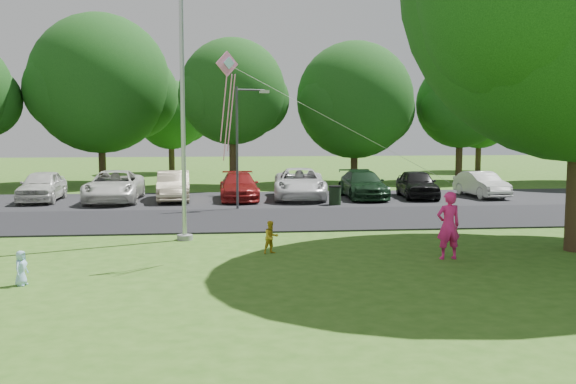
{
  "coord_description": "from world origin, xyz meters",
  "views": [
    {
      "loc": [
        -2.37,
        -15.35,
        3.62
      ],
      "look_at": [
        -0.31,
        4.0,
        1.6
      ],
      "focal_mm": 40.0,
      "sensor_mm": 36.0,
      "label": 1
    }
  ],
  "objects": [
    {
      "name": "ground",
      "position": [
        0.0,
        0.0,
        0.0
      ],
      "size": [
        120.0,
        120.0,
        0.0
      ],
      "primitive_type": "plane",
      "color": "#315E18",
      "rests_on": "ground"
    },
    {
      "name": "trash_can",
      "position": [
        2.79,
        13.0,
        0.46
      ],
      "size": [
        0.58,
        0.58,
        0.92
      ],
      "rotation": [
        0.0,
        0.0,
        -0.07
      ],
      "color": "black",
      "rests_on": "ground"
    },
    {
      "name": "parking_strip",
      "position": [
        0.0,
        15.5,
        0.03
      ],
      "size": [
        42.0,
        7.0,
        0.06
      ],
      "primitive_type": "cube",
      "color": "black",
      "rests_on": "ground"
    },
    {
      "name": "child_yellow",
      "position": [
        -0.94,
        2.53,
        0.47
      ],
      "size": [
        0.56,
        0.51,
        0.94
      ],
      "primitive_type": "imported",
      "rotation": [
        0.0,
        0.0,
        0.42
      ],
      "color": "gold",
      "rests_on": "ground"
    },
    {
      "name": "child_blue",
      "position": [
        -6.88,
        -0.51,
        0.4
      ],
      "size": [
        0.36,
        0.45,
        0.8
      ],
      "primitive_type": "imported",
      "rotation": [
        0.0,
        0.0,
        1.28
      ],
      "color": "#A6D2FF",
      "rests_on": "ground"
    },
    {
      "name": "flagpole",
      "position": [
        -3.5,
        5.0,
        4.17
      ],
      "size": [
        0.5,
        0.5,
        10.0
      ],
      "color": "#B7BABF",
      "rests_on": "ground"
    },
    {
      "name": "tree_row",
      "position": [
        1.59,
        24.23,
        5.71
      ],
      "size": [
        64.35,
        11.94,
        10.88
      ],
      "color": "#332316",
      "rests_on": "ground"
    },
    {
      "name": "woman",
      "position": [
        3.78,
        1.27,
        0.93
      ],
      "size": [
        0.71,
        0.5,
        1.85
      ],
      "primitive_type": "imported",
      "rotation": [
        0.0,
        0.0,
        3.23
      ],
      "color": "#FA2181",
      "rests_on": "ground"
    },
    {
      "name": "street_lamp",
      "position": [
        -1.42,
        12.14,
        3.16
      ],
      "size": [
        1.46,
        0.48,
        5.26
      ],
      "rotation": [
        0.0,
        0.0,
        0.24
      ],
      "color": "#3F3F44",
      "rests_on": "ground"
    },
    {
      "name": "parked_cars",
      "position": [
        -0.92,
        15.46,
        0.76
      ],
      "size": [
        23.14,
        5.7,
        1.48
      ],
      "color": "silver",
      "rests_on": "ground"
    },
    {
      "name": "kite",
      "position": [
        -2.04,
        1.74,
        4.77
      ],
      "size": [
        6.24,
        0.77,
        3.47
      ],
      "rotation": [
        0.0,
        0.0,
        0.53
      ],
      "color": "pink",
      "rests_on": "ground"
    },
    {
      "name": "horizon_trees",
      "position": [
        4.06,
        33.88,
        4.3
      ],
      "size": [
        77.46,
        7.2,
        7.02
      ],
      "color": "#332316",
      "rests_on": "ground"
    },
    {
      "name": "park_road",
      "position": [
        0.0,
        9.0,
        0.03
      ],
      "size": [
        60.0,
        6.0,
        0.06
      ],
      "primitive_type": "cube",
      "color": "black",
      "rests_on": "ground"
    }
  ]
}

